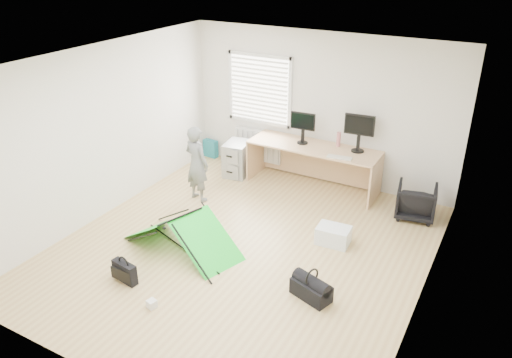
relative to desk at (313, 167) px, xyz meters
The scene contains 18 objects.
ground 2.36m from the desk, 92.27° to the right, with size 5.50×5.50×0.00m, color tan.
back_wall 1.05m from the desk, 102.39° to the left, with size 5.00×0.02×2.70m, color silver.
window 1.77m from the desk, 163.58° to the left, with size 1.20×0.06×1.20m, color silver.
radiator 1.34m from the desk, 165.23° to the left, with size 1.00×0.12×0.60m, color silver.
desk is the anchor object (origin of this frame).
filing_cabinet 1.47m from the desk, behind, with size 0.42×0.56×0.65m, color #9C9FA1.
monitor_left 0.65m from the desk, behind, with size 0.44×0.10×0.42m, color black.
monitor_right 0.99m from the desk, 11.33° to the left, with size 0.51×0.11×0.48m, color black.
keyboard 0.75m from the desk, 25.25° to the right, with size 0.41×0.14×0.02m, color beige.
thermos 0.68m from the desk, 30.77° to the left, with size 0.07×0.07×0.26m, color #BA686B.
office_chair 1.89m from the desk, ahead, with size 0.60×0.61×0.56m, color black.
person 2.07m from the desk, 138.34° to the right, with size 0.48×0.32×1.33m, color slate.
kite 2.89m from the desk, 107.24° to the right, with size 1.72×0.76×0.53m, color #14D62A, non-canonical shape.
storage_crate 1.88m from the desk, 57.26° to the right, with size 0.48×0.33×0.27m, color white.
tote_bag 2.42m from the desk, behind, with size 0.30×0.13×0.36m, color teal.
laptop_bag 3.89m from the desk, 105.69° to the right, with size 0.38×0.11×0.28m, color black.
white_box 4.02m from the desk, 95.86° to the right, with size 0.10×0.10×0.10m, color silver.
duffel_bag 3.13m from the desk, 67.09° to the right, with size 0.51×0.26×0.22m, color black.
Camera 1 is at (3.12, -5.26, 4.05)m, focal length 35.00 mm.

